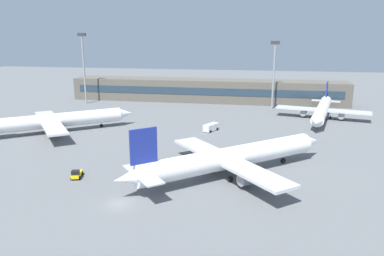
% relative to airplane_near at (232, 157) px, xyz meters
% --- Properties ---
extents(ground_plane, '(400.00, 400.00, 0.00)m').
position_rel_airplane_near_xyz_m(ground_plane, '(-16.97, 23.75, -3.58)').
color(ground_plane, slate).
extents(terminal_building, '(111.05, 12.13, 9.00)m').
position_rel_airplane_near_xyz_m(terminal_building, '(-16.97, 80.99, 0.93)').
color(terminal_building, '#5B564C').
rests_on(terminal_building, ground_plane).
extents(airplane_near, '(38.04, 34.38, 11.73)m').
position_rel_airplane_near_xyz_m(airplane_near, '(0.00, 0.00, 0.00)').
color(airplane_near, white).
rests_on(airplane_near, ground_plane).
extents(airplane_mid, '(37.38, 31.37, 11.15)m').
position_rel_airplane_near_xyz_m(airplane_mid, '(-51.20, 23.46, -0.18)').
color(airplane_mid, white).
rests_on(airplane_mid, ground_plane).
extents(airplane_far, '(29.62, 41.85, 10.45)m').
position_rel_airplane_near_xyz_m(airplane_far, '(24.69, 54.18, -0.39)').
color(airplane_far, white).
rests_on(airplane_far, ground_plane).
extents(baggage_tug_yellow, '(2.53, 3.86, 1.75)m').
position_rel_airplane_near_xyz_m(baggage_tug_yellow, '(-29.11, -7.04, -2.78)').
color(baggage_tug_yellow, yellow).
rests_on(baggage_tug_yellow, ground_plane).
extents(service_van_white, '(4.13, 5.54, 2.08)m').
position_rel_airplane_near_xyz_m(service_van_white, '(-8.56, 33.04, -2.46)').
color(service_van_white, white).
rests_on(service_van_white, ground_plane).
extents(floodlight_tower_west, '(3.20, 0.80, 24.58)m').
position_rel_airplane_near_xyz_m(floodlight_tower_west, '(9.33, 69.75, 10.71)').
color(floodlight_tower_west, gray).
rests_on(floodlight_tower_west, ground_plane).
extents(floodlight_tower_east, '(3.20, 0.80, 27.39)m').
position_rel_airplane_near_xyz_m(floodlight_tower_east, '(-63.49, 67.35, 12.16)').
color(floodlight_tower_east, gray).
rests_on(floodlight_tower_east, ground_plane).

